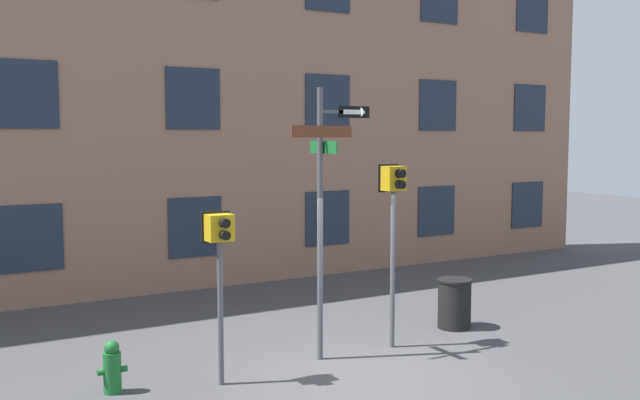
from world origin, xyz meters
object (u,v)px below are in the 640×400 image
street_sign_pole (324,199)px  pedestrian_signal_right (393,204)px  trash_bin (454,303)px  pedestrian_signal_left (220,248)px  fire_hydrant (112,368)px

street_sign_pole → pedestrian_signal_right: 1.27m
street_sign_pole → trash_bin: street_sign_pole is taller
street_sign_pole → trash_bin: 3.57m
pedestrian_signal_left → trash_bin: bearing=7.5°
pedestrian_signal_left → trash_bin: size_ratio=2.70×
street_sign_pole → pedestrian_signal_right: bearing=-2.1°
pedestrian_signal_right → trash_bin: size_ratio=3.35×
trash_bin → street_sign_pole: bearing=-173.2°
street_sign_pole → trash_bin: size_ratio=4.68×
pedestrian_signal_left → fire_hydrant: 2.13m
street_sign_pole → fire_hydrant: street_sign_pole is taller
pedestrian_signal_left → pedestrian_signal_right: size_ratio=0.81×
fire_hydrant → trash_bin: size_ratio=0.81×
pedestrian_signal_left → trash_bin: pedestrian_signal_left is taller
street_sign_pole → pedestrian_signal_right: (1.26, -0.05, -0.14)m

